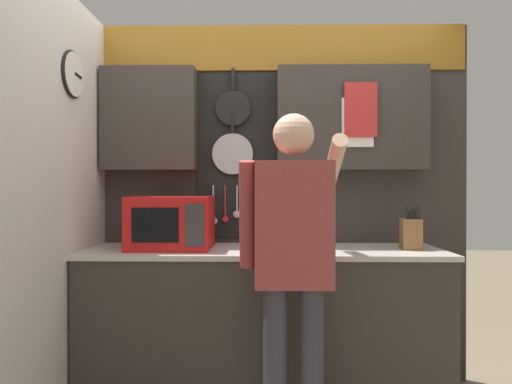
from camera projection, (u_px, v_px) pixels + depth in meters
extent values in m
cube|color=#38332D|center=(264.00, 327.00, 2.79)|extent=(2.14, 0.61, 0.91)
cube|color=beige|center=(264.00, 251.00, 2.79)|extent=(2.17, 0.64, 0.03)
cube|color=#38332D|center=(264.00, 203.00, 3.11)|extent=(2.74, 0.04, 2.41)
cube|color=#99661E|center=(264.00, 48.00, 3.08)|extent=(2.70, 0.02, 0.30)
cube|color=#38332D|center=(150.00, 119.00, 3.02)|extent=(0.62, 0.16, 0.68)
cube|color=#38332D|center=(352.00, 119.00, 3.00)|extent=(0.98, 0.16, 0.68)
cube|color=black|center=(238.00, 155.00, 3.09)|extent=(0.54, 0.01, 1.11)
cylinder|color=black|center=(234.00, 108.00, 3.06)|extent=(0.24, 0.02, 0.24)
cube|color=black|center=(234.00, 79.00, 3.05)|extent=(0.02, 0.02, 0.15)
cylinder|color=#B7B7BC|center=(233.00, 154.00, 3.06)|extent=(0.27, 0.02, 0.27)
cube|color=black|center=(233.00, 122.00, 3.05)|extent=(0.02, 0.02, 0.16)
cylinder|color=silver|center=(214.00, 202.00, 3.06)|extent=(0.01, 0.01, 0.22)
ellipsoid|color=silver|center=(214.00, 221.00, 3.06)|extent=(0.06, 0.01, 0.05)
cylinder|color=red|center=(226.00, 201.00, 3.06)|extent=(0.01, 0.01, 0.22)
ellipsoid|color=red|center=(226.00, 219.00, 3.06)|extent=(0.05, 0.01, 0.04)
cylinder|color=silver|center=(238.00, 199.00, 3.06)|extent=(0.01, 0.01, 0.18)
ellipsoid|color=silver|center=(238.00, 214.00, 3.06)|extent=(0.05, 0.01, 0.05)
cylinder|color=silver|center=(249.00, 202.00, 3.06)|extent=(0.01, 0.01, 0.23)
ellipsoid|color=silver|center=(249.00, 221.00, 3.06)|extent=(0.04, 0.01, 0.04)
cylinder|color=silver|center=(261.00, 198.00, 3.06)|extent=(0.01, 0.01, 0.17)
ellipsoid|color=silver|center=(261.00, 213.00, 3.06)|extent=(0.04, 0.01, 0.03)
cube|color=white|center=(358.00, 122.00, 2.91)|extent=(0.20, 0.02, 0.31)
cube|color=red|center=(361.00, 110.00, 2.90)|extent=(0.21, 0.02, 0.35)
cube|color=silver|center=(56.00, 208.00, 2.41)|extent=(0.04, 1.60, 2.41)
cylinder|color=white|center=(74.00, 74.00, 2.56)|extent=(0.02, 0.25, 0.25)
torus|color=black|center=(73.00, 74.00, 2.56)|extent=(0.02, 0.27, 0.27)
cube|color=black|center=(79.00, 76.00, 2.61)|extent=(0.01, 0.09, 0.02)
cube|color=red|center=(172.00, 222.00, 2.79)|extent=(0.49, 0.40, 0.32)
cube|color=black|center=(156.00, 225.00, 2.59)|extent=(0.27, 0.01, 0.20)
cube|color=#333338|center=(195.00, 225.00, 2.58)|extent=(0.11, 0.01, 0.24)
cube|color=brown|center=(411.00, 234.00, 2.76)|extent=(0.13, 0.16, 0.18)
cylinder|color=black|center=(407.00, 213.00, 2.73)|extent=(0.02, 0.03, 0.08)
cylinder|color=black|center=(409.00, 215.00, 2.73)|extent=(0.02, 0.03, 0.05)
cylinder|color=black|center=(411.00, 215.00, 2.73)|extent=(0.02, 0.03, 0.05)
cylinder|color=black|center=(413.00, 213.00, 2.73)|extent=(0.02, 0.03, 0.07)
cylinder|color=black|center=(415.00, 215.00, 2.73)|extent=(0.02, 0.03, 0.06)
cylinder|color=black|center=(417.00, 214.00, 2.73)|extent=(0.02, 0.03, 0.07)
cylinder|color=black|center=(420.00, 212.00, 2.73)|extent=(0.02, 0.03, 0.09)
cylinder|color=white|center=(276.00, 238.00, 2.78)|extent=(0.12, 0.12, 0.13)
cylinder|color=tan|center=(272.00, 221.00, 2.78)|extent=(0.02, 0.06, 0.23)
cylinder|color=tan|center=(276.00, 222.00, 2.77)|extent=(0.05, 0.03, 0.22)
cylinder|color=silver|center=(276.00, 218.00, 2.78)|extent=(0.04, 0.06, 0.27)
cylinder|color=tan|center=(277.00, 223.00, 2.76)|extent=(0.02, 0.05, 0.21)
cylinder|color=#383842|center=(276.00, 369.00, 2.25)|extent=(0.12, 0.12, 0.82)
cylinder|color=#383842|center=(312.00, 369.00, 2.25)|extent=(0.12, 0.12, 0.82)
cube|color=#993D3D|center=(294.00, 224.00, 2.25)|extent=(0.38, 0.22, 0.62)
sphere|color=#DBAD8E|center=(294.00, 135.00, 2.25)|extent=(0.21, 0.21, 0.21)
cylinder|color=#993D3D|center=(248.00, 215.00, 2.28)|extent=(0.08, 0.20, 0.55)
cylinder|color=#DBAD8E|center=(333.00, 168.00, 2.49)|extent=(0.08, 0.52, 0.32)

